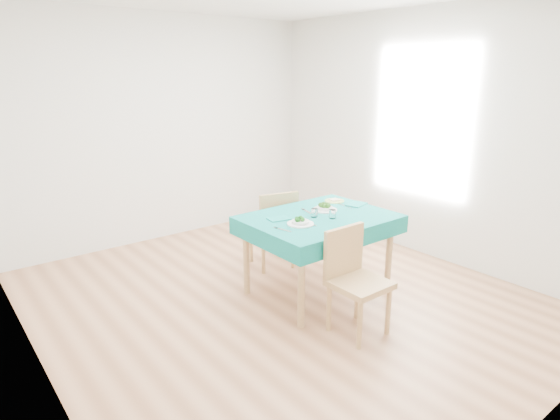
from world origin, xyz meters
TOP-DOWN VIEW (x-y plane):
  - room_shell at (0.00, 0.00)m, footprint 4.02×4.52m
  - table at (0.35, -0.13)m, footprint 1.31×1.00m
  - chair_near at (0.11, -0.87)m, footprint 0.41×0.45m
  - chair_far at (0.41, 0.66)m, footprint 0.52×0.55m
  - bowl_near at (0.06, -0.21)m, footprint 0.23×0.23m
  - bowl_far at (0.52, -0.03)m, footprint 0.24×0.24m
  - fork_near at (-0.15, -0.24)m, footprint 0.06×0.17m
  - knife_near at (0.15, -0.24)m, footprint 0.06×0.21m
  - fork_far at (0.35, 0.03)m, footprint 0.07×0.20m
  - knife_far at (0.78, -0.05)m, footprint 0.03×0.19m
  - napkin_near at (0.00, 0.02)m, footprint 0.21×0.17m
  - napkin_far at (0.90, -0.09)m, footprint 0.24×0.19m
  - tumbler_center at (0.30, -0.13)m, footprint 0.06×0.06m
  - tumbler_side at (0.40, -0.26)m, footprint 0.06×0.06m
  - side_plate at (0.82, 0.14)m, footprint 0.20×0.20m
  - bread_slice at (0.82, 0.14)m, footprint 0.10×0.10m

SIDE VIEW (x-z plane):
  - table at x=0.35m, z-range 0.00..0.76m
  - chair_near at x=0.11m, z-range 0.00..1.03m
  - chair_far at x=0.41m, z-range 0.00..1.06m
  - knife_far at x=0.78m, z-range 0.76..0.76m
  - fork_near at x=-0.15m, z-range 0.76..0.76m
  - knife_near at x=0.15m, z-range 0.76..0.76m
  - fork_far at x=0.35m, z-range 0.76..0.76m
  - side_plate at x=0.82m, z-range 0.76..0.77m
  - napkin_near at x=0.00m, z-range 0.76..0.77m
  - napkin_far at x=0.90m, z-range 0.76..0.77m
  - bread_slice at x=0.82m, z-range 0.77..0.78m
  - bowl_near at x=0.06m, z-range 0.76..0.83m
  - bowl_far at x=0.52m, z-range 0.76..0.83m
  - tumbler_side at x=0.40m, z-range 0.76..0.84m
  - tumbler_center at x=0.30m, z-range 0.76..0.84m
  - room_shell at x=0.00m, z-range -0.02..2.71m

